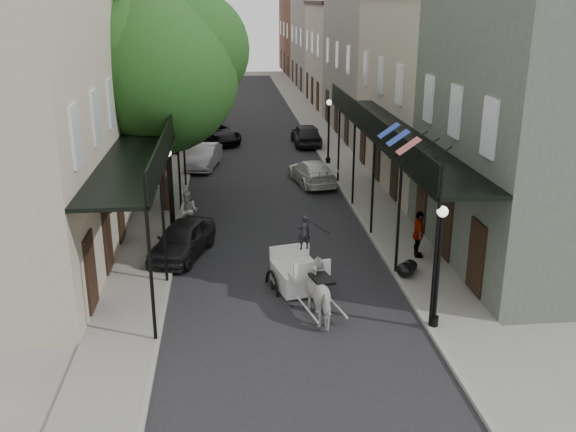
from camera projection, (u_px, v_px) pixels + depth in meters
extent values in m
plane|color=gray|center=(289.00, 305.00, 20.50)|extent=(140.00, 140.00, 0.00)
cube|color=black|center=(257.00, 158.00, 39.35)|extent=(8.00, 90.00, 0.01)
cube|color=gray|center=(175.00, 159.00, 38.87)|extent=(2.20, 90.00, 0.12)
cube|color=gray|center=(337.00, 156.00, 39.79)|extent=(2.20, 90.00, 0.12)
cube|color=#B4A690|center=(130.00, 58.00, 46.31)|extent=(5.00, 80.00, 10.50)
cube|color=gray|center=(364.00, 56.00, 47.88)|extent=(5.00, 80.00, 10.50)
cube|color=black|center=(146.00, 140.00, 25.35)|extent=(2.20, 18.00, 0.12)
cube|color=black|center=(172.00, 127.00, 25.29)|extent=(0.06, 18.00, 1.00)
cylinder|color=black|center=(151.00, 274.00, 17.56)|extent=(0.10, 0.10, 4.00)
cylinder|color=black|center=(172.00, 192.00, 25.11)|extent=(0.10, 0.10, 4.00)
cylinder|color=black|center=(184.00, 147.00, 32.65)|extent=(0.10, 0.10, 4.00)
cube|color=black|center=(393.00, 135.00, 26.27)|extent=(2.20, 18.00, 0.12)
cube|color=black|center=(369.00, 123.00, 26.02)|extent=(0.06, 18.00, 1.00)
cylinder|color=black|center=(435.00, 263.00, 18.30)|extent=(0.10, 0.10, 4.00)
cylinder|color=black|center=(373.00, 186.00, 25.84)|extent=(0.10, 0.10, 4.00)
cylinder|color=black|center=(339.00, 144.00, 33.38)|extent=(0.10, 0.10, 4.00)
cylinder|color=#382619|center=(164.00, 149.00, 28.57)|extent=(0.44, 0.44, 5.60)
sphere|color=#234516|center=(160.00, 75.00, 27.51)|extent=(6.80, 6.80, 6.80)
sphere|color=#234516|center=(191.00, 49.00, 27.88)|extent=(5.10, 5.10, 5.10)
cylinder|color=#382619|center=(183.00, 106.00, 41.85)|extent=(0.44, 0.44, 5.04)
sphere|color=#234516|center=(180.00, 60.00, 40.91)|extent=(6.00, 6.00, 6.00)
sphere|color=#234516|center=(199.00, 45.00, 41.30)|extent=(4.50, 4.50, 4.50)
cylinder|color=black|center=(434.00, 321.00, 18.90)|extent=(0.28, 0.28, 0.30)
cylinder|color=black|center=(438.00, 273.00, 18.40)|extent=(0.12, 0.12, 3.40)
sphere|color=white|center=(443.00, 212.00, 17.81)|extent=(0.32, 0.32, 0.32)
cylinder|color=black|center=(173.00, 236.00, 25.69)|extent=(0.28, 0.28, 0.30)
cylinder|color=black|center=(170.00, 199.00, 25.19)|extent=(0.12, 0.12, 3.40)
sphere|color=white|center=(167.00, 153.00, 24.60)|extent=(0.32, 0.32, 0.32)
cylinder|color=black|center=(328.00, 160.00, 37.76)|extent=(0.28, 0.28, 0.30)
cylinder|color=black|center=(329.00, 134.00, 37.26)|extent=(0.12, 0.12, 3.40)
sphere|color=white|center=(329.00, 102.00, 36.67)|extent=(0.32, 0.32, 0.32)
imported|color=beige|center=(323.00, 293.00, 19.37)|extent=(1.34, 2.15, 1.69)
torus|color=black|center=(268.00, 266.00, 21.84)|extent=(0.39, 1.30, 1.32)
torus|color=black|center=(313.00, 260.00, 22.35)|extent=(0.39, 1.30, 1.32)
torus|color=black|center=(287.00, 291.00, 20.72)|extent=(0.23, 0.68, 0.68)
torus|color=black|center=(323.00, 285.00, 21.10)|extent=(0.23, 0.68, 0.68)
cube|color=silver|center=(293.00, 254.00, 21.77)|extent=(1.81, 2.12, 0.72)
cube|color=silver|center=(304.00, 251.00, 20.64)|extent=(1.32, 0.83, 0.12)
cube|color=silver|center=(307.00, 245.00, 20.32)|extent=(1.22, 0.38, 0.51)
imported|color=black|center=(304.00, 232.00, 20.44)|extent=(0.47, 0.36, 1.15)
imported|color=#B7B9AF|center=(189.00, 211.00, 26.92)|extent=(0.97, 0.86, 1.68)
imported|color=gray|center=(173.00, 140.00, 39.56)|extent=(1.32, 1.17, 1.77)
imported|color=gray|center=(419.00, 234.00, 23.73)|extent=(0.57, 1.09, 1.78)
imported|color=black|center=(182.00, 239.00, 24.17)|extent=(2.76, 4.27, 1.35)
imported|color=#A0A0A5|center=(204.00, 156.00, 36.93)|extent=(2.17, 4.31, 1.36)
imported|color=black|center=(215.00, 132.00, 43.40)|extent=(4.02, 5.60, 1.42)
imported|color=silver|center=(312.00, 172.00, 33.73)|extent=(2.44, 4.59, 1.27)
imported|color=black|center=(306.00, 134.00, 42.68)|extent=(1.80, 4.35, 1.47)
ellipsoid|color=black|center=(405.00, 270.00, 22.19)|extent=(0.61, 0.61, 0.52)
ellipsoid|color=black|center=(410.00, 266.00, 22.66)|extent=(0.53, 0.53, 0.43)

